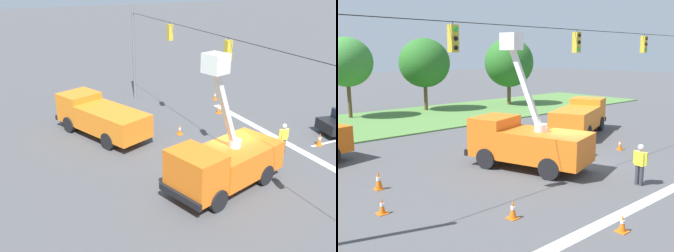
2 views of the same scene
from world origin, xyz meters
TOP-DOWN VIEW (x-y plane):
  - ground_plane at (0.00, 0.00)m, footprint 200.00×200.00m
  - grass_verge at (0.00, 18.00)m, footprint 56.00×12.00m
  - signal_gantry at (0.03, -0.00)m, footprint 26.20×0.33m
  - tree_centre at (-2.34, 21.74)m, footprint 4.26×4.23m
  - tree_east at (4.87, 21.39)m, footprint 4.81×4.82m
  - tree_far_east at (13.66, 19.03)m, footprint 5.25×5.07m
  - utility_truck_bucket_lift at (-1.68, 1.31)m, footprint 4.04×6.35m
  - utility_truck_support_far at (6.97, 4.58)m, footprint 7.04×4.63m
  - road_worker at (0.05, -3.76)m, footprint 0.26×0.65m
  - traffic_cone_foreground_left at (-8.36, 3.16)m, footprint 0.36×0.36m
  - traffic_cone_foreground_right at (4.92, 0.15)m, footprint 0.36×0.36m
  - traffic_cone_far_left at (-6.29, -2.66)m, footprint 0.36×0.36m
  - traffic_cone_far_right at (-9.38, 0.69)m, footprint 0.36×0.36m
  - traffic_cone_centre_line at (-4.46, -5.71)m, footprint 0.36×0.36m

SIDE VIEW (x-z plane):
  - ground_plane at x=0.00m, z-range 0.00..0.00m
  - grass_verge at x=0.00m, z-range 0.00..0.10m
  - traffic_cone_far_right at x=-9.38m, z-range -0.02..0.57m
  - traffic_cone_centre_line at x=-4.46m, z-range -0.02..0.58m
  - traffic_cone_foreground_right at x=4.92m, z-range -0.01..0.65m
  - traffic_cone_far_left at x=-6.29m, z-range -0.01..0.65m
  - traffic_cone_foreground_left at x=-8.36m, z-range 0.00..0.78m
  - road_worker at x=0.05m, z-range 0.11..1.88m
  - utility_truck_support_far at x=6.97m, z-range 0.08..2.36m
  - utility_truck_bucket_lift at x=-1.68m, z-range -1.84..4.62m
  - signal_gantry at x=0.03m, z-range 0.83..8.03m
  - tree_far_east at x=13.66m, z-range 0.98..8.10m
  - tree_east at x=4.87m, z-range 1.14..8.08m
  - tree_centre at x=-2.34m, z-range 1.35..8.22m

